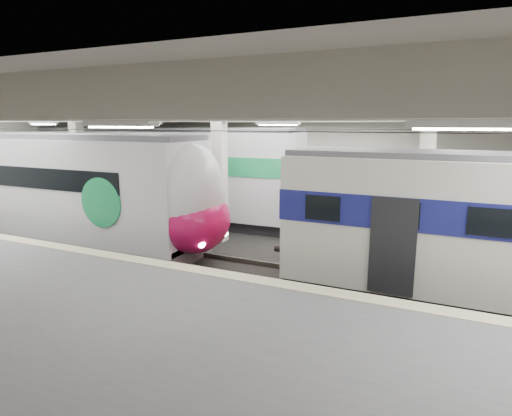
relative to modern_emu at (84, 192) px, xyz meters
The scene contains 3 objects.
station_hall 7.83m from the modern_emu, 12.93° to the right, with size 36.00×24.00×5.75m.
modern_emu is the anchor object (origin of this frame).
far_train 5.52m from the modern_emu, 94.57° to the left, with size 15.03×3.65×4.72m.
Camera 1 is at (5.87, -12.44, 4.97)m, focal length 30.00 mm.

